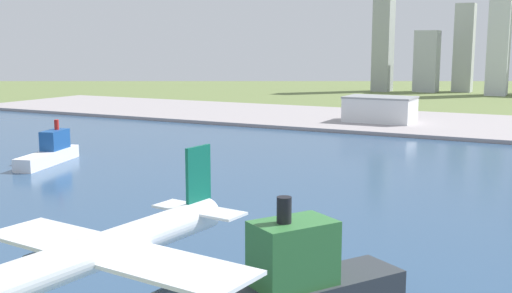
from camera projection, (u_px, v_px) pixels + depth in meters
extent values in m
plane|color=olive|center=(395.00, 178.00, 267.89)|extent=(2400.00, 2400.00, 0.00)
cube|color=#2D4C70|center=(350.00, 210.00, 215.20)|extent=(840.00, 360.00, 0.15)
cube|color=#9C9496|center=(465.00, 125.00, 434.52)|extent=(840.00, 140.00, 2.50)
cylinder|color=silver|center=(99.00, 252.00, 72.71)|extent=(8.90, 41.87, 4.35)
cube|color=silver|center=(112.00, 252.00, 74.53)|extent=(39.10, 13.31, 0.50)
cube|color=#0C5947|center=(198.00, 183.00, 87.37)|extent=(1.05, 5.02, 10.45)
cube|color=silver|center=(199.00, 210.00, 88.00)|extent=(14.22, 6.07, 0.36)
cylinder|color=#4C4F54|center=(46.00, 258.00, 79.73)|extent=(3.02, 6.06, 2.39)
cube|color=#337238|center=(293.00, 253.00, 128.89)|extent=(18.05, 20.01, 13.67)
cylinder|color=black|center=(284.00, 210.00, 126.17)|extent=(3.06, 3.06, 5.45)
cube|color=white|center=(48.00, 158.00, 297.55)|extent=(20.81, 45.74, 6.11)
cube|color=#19478C|center=(55.00, 140.00, 303.48)|extent=(11.71, 17.64, 9.38)
cylinder|color=red|center=(57.00, 125.00, 304.51)|extent=(2.19, 2.19, 4.89)
cube|color=white|center=(380.00, 110.00, 444.45)|extent=(47.35, 31.19, 16.91)
cube|color=gray|center=(380.00, 97.00, 443.00)|extent=(48.29, 31.81, 1.20)
cube|color=#999E9D|center=(384.00, 33.00, 767.25)|extent=(21.35, 26.53, 143.35)
cube|color=#ABB0B5|center=(427.00, 61.00, 761.88)|extent=(27.42, 26.62, 74.67)
cube|color=#AFB4B1|center=(464.00, 48.00, 759.25)|extent=(22.45, 21.99, 106.96)
cube|color=silver|center=(499.00, 44.00, 704.60)|extent=(22.77, 26.86, 116.19)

